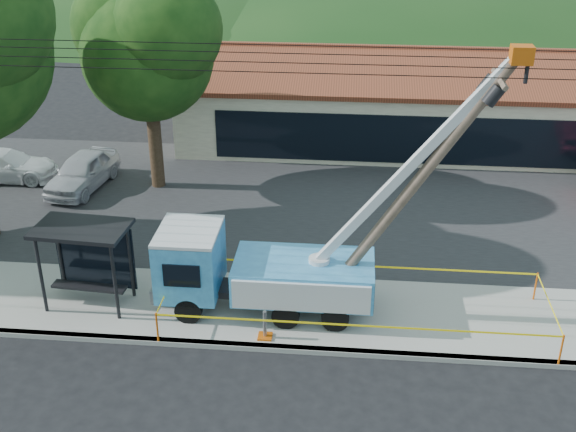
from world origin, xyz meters
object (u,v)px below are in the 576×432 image
Objects in this scene: bus_shelter at (86,245)px; leaning_pole at (418,181)px; car_white at (8,181)px; car_silver at (85,190)px; utility_truck at (260,268)px.

leaning_pole is at bearing 4.71° from bus_shelter.
bus_shelter is 0.64× the size of car_white.
car_white is at bearing 151.73° from leaning_pole.
car_white is (-3.65, 0.57, 0.00)m from car_silver.
car_silver is at bearing 135.74° from utility_truck.
leaning_pole reaches higher than bus_shelter.
utility_truck is at bearing -36.35° from car_silver.
bus_shelter is at bearing -179.12° from utility_truck.
leaning_pole is at bearing -24.88° from car_silver.
car_silver is (-8.64, 8.42, -1.56)m from utility_truck.
utility_truck is 1.24× the size of leaning_pole.
leaning_pole is 2.86× the size of bus_shelter.
utility_truck is 12.16m from car_silver.
utility_truck is at bearing 5.16° from bus_shelter.
utility_truck reaches higher than bus_shelter.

